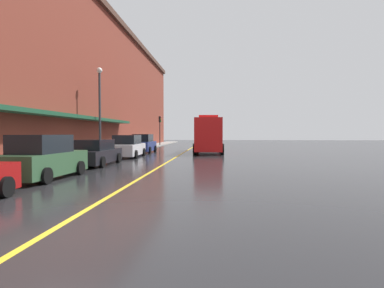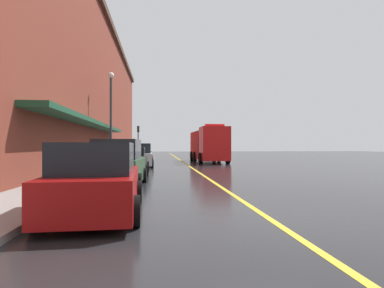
{
  "view_description": "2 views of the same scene",
  "coord_description": "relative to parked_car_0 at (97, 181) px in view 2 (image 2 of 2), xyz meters",
  "views": [
    {
      "loc": [
        3.27,
        -6.61,
        1.94
      ],
      "look_at": [
        1.11,
        20.73,
        0.98
      ],
      "focal_mm": 29.42,
      "sensor_mm": 36.0,
      "label": 1
    },
    {
      "loc": [
        -2.47,
        -6.97,
        1.63
      ],
      "look_at": [
        0.82,
        24.15,
        1.78
      ],
      "focal_mm": 30.28,
      "sensor_mm": 36.0,
      "label": 2
    }
  ],
  "objects": [
    {
      "name": "ground_plane",
      "position": [
        3.89,
        24.17,
        -0.79
      ],
      "size": [
        112.0,
        112.0,
        0.0
      ],
      "primitive_type": "plane",
      "color": "#232326"
    },
    {
      "name": "parking_meter_0",
      "position": [
        -1.46,
        8.09,
        0.27
      ],
      "size": [
        0.14,
        0.18,
        1.33
      ],
      "color": "#4C4C51",
      "rests_on": "sidewalk_left"
    },
    {
      "name": "brick_building_left",
      "position": [
        -9.02,
        23.16,
        6.38
      ],
      "size": [
        12.21,
        64.0,
        14.33
      ],
      "color": "maroon",
      "rests_on": "ground"
    },
    {
      "name": "parked_car_1",
      "position": [
        -0.12,
        5.26,
        0.07
      ],
      "size": [
        2.12,
        4.48,
        1.87
      ],
      "rotation": [
        0.0,
        0.0,
        1.54
      ],
      "color": "#2D5133",
      "rests_on": "ground"
    },
    {
      "name": "parked_car_4",
      "position": [
        -0.11,
        23.28,
        0.05
      ],
      "size": [
        2.03,
        4.23,
        1.82
      ],
      "rotation": [
        0.0,
        0.0,
        1.57
      ],
      "color": "navy",
      "rests_on": "ground"
    },
    {
      "name": "parking_meter_1",
      "position": [
        -1.46,
        12.18,
        0.27
      ],
      "size": [
        0.14,
        0.18,
        1.33
      ],
      "color": "#4C4C51",
      "rests_on": "sidewalk_left"
    },
    {
      "name": "fire_truck",
      "position": [
        6.36,
        23.76,
        0.89
      ],
      "size": [
        2.89,
        9.11,
        3.52
      ],
      "rotation": [
        0.0,
        0.0,
        -1.55
      ],
      "color": "red",
      "rests_on": "ground"
    },
    {
      "name": "parked_car_3",
      "position": [
        0.01,
        17.4,
        0.04
      ],
      "size": [
        2.24,
        4.9,
        1.78
      ],
      "rotation": [
        0.0,
        0.0,
        1.6
      ],
      "color": "silver",
      "rests_on": "ground"
    },
    {
      "name": "traffic_light_near",
      "position": [
        -1.39,
        39.4,
        2.36
      ],
      "size": [
        0.38,
        0.36,
        4.3
      ],
      "color": "#232326",
      "rests_on": "sidewalk_left"
    },
    {
      "name": "parked_car_0",
      "position": [
        0.0,
        0.0,
        0.0
      ],
      "size": [
        2.19,
        4.43,
        1.69
      ],
      "rotation": [
        0.0,
        0.0,
        1.61
      ],
      "color": "maroon",
      "rests_on": "ground"
    },
    {
      "name": "street_lamp_left",
      "position": [
        -2.06,
        16.78,
        3.61
      ],
      "size": [
        0.44,
        0.44,
        6.94
      ],
      "color": "#33383D",
      "rests_on": "sidewalk_left"
    },
    {
      "name": "sidewalk_left",
      "position": [
        -2.31,
        24.17,
        -0.72
      ],
      "size": [
        2.4,
        70.0,
        0.15
      ],
      "primitive_type": "cube",
      "color": "gray",
      "rests_on": "ground"
    },
    {
      "name": "parked_car_2",
      "position": [
        -0.15,
        10.96,
        -0.06
      ],
      "size": [
        2.14,
        4.87,
        1.55
      ],
      "rotation": [
        0.0,
        0.0,
        1.58
      ],
      "color": "black",
      "rests_on": "ground"
    },
    {
      "name": "lane_center_stripe",
      "position": [
        3.89,
        24.17,
        -0.79
      ],
      "size": [
        0.16,
        70.0,
        0.01
      ],
      "primitive_type": "cube",
      "color": "gold",
      "rests_on": "ground"
    }
  ]
}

